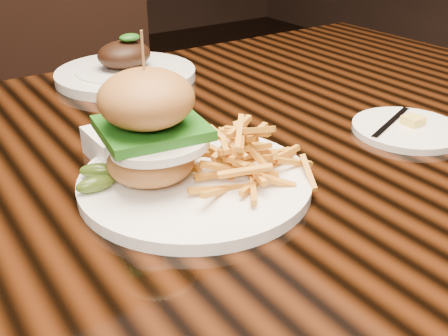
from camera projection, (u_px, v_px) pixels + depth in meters
dining_table at (169, 199)px, 0.76m from camera, size 1.60×0.90×0.75m
burger_plate at (189, 150)px, 0.61m from camera, size 0.28×0.28×0.19m
side_saucer at (407, 129)px, 0.78m from camera, size 0.16×0.16×0.02m
ramekin at (121, 143)px, 0.70m from camera, size 0.10×0.10×0.04m
far_dish at (126, 70)px, 1.00m from camera, size 0.27×0.27×0.09m
chair_far at (86, 92)px, 1.57m from camera, size 0.54×0.55×0.95m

